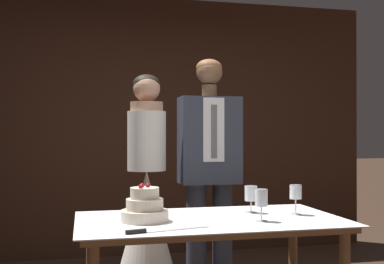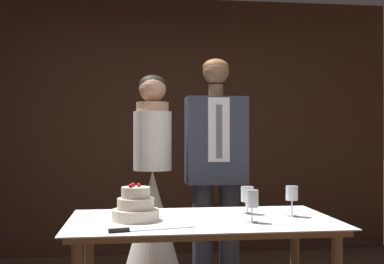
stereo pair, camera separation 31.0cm
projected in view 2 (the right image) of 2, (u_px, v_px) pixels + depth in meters
The scene contains 9 objects.
wall_back at pixel (161, 126), 5.01m from camera, with size 4.87×0.12×2.64m, color #382116.
cake_table at pixel (202, 234), 2.66m from camera, with size 1.46×0.81×0.76m.
tiered_cake at pixel (136, 207), 2.60m from camera, with size 0.26×0.26×0.20m.
cake_knife at pixel (136, 230), 2.31m from camera, with size 0.43×0.12×0.02m.
wine_glass_near at pixel (247, 196), 2.83m from camera, with size 0.08×0.08×0.16m.
wine_glass_middle at pixel (252, 200), 2.54m from camera, with size 0.07×0.07×0.17m.
wine_glass_far at pixel (292, 195), 2.73m from camera, with size 0.07×0.07×0.17m.
bride at pixel (152, 219), 3.52m from camera, with size 0.54×0.54×1.66m.
groom at pixel (216, 165), 3.58m from camera, with size 0.45×0.25×1.79m.
Camera 2 is at (-0.30, -2.55, 1.22)m, focal length 45.00 mm.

